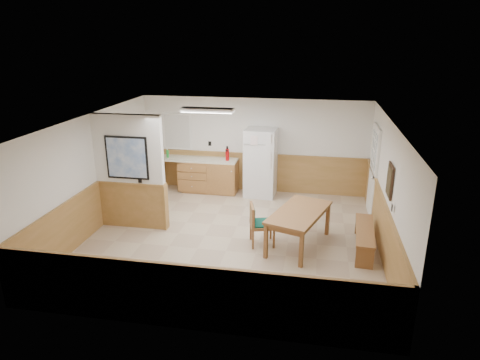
% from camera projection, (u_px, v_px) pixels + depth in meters
% --- Properties ---
extents(ground, '(6.00, 6.00, 0.00)m').
position_uv_depth(ground, '(232.00, 238.00, 8.96)').
color(ground, tan).
rests_on(ground, ground).
extents(ceiling, '(6.00, 6.00, 0.02)m').
position_uv_depth(ceiling, '(231.00, 120.00, 8.15)').
color(ceiling, white).
rests_on(ceiling, back_wall).
extents(back_wall, '(6.00, 0.02, 2.50)m').
position_uv_depth(back_wall, '(254.00, 145.00, 11.35)').
color(back_wall, white).
rests_on(back_wall, ground).
extents(right_wall, '(0.02, 6.00, 2.50)m').
position_uv_depth(right_wall, '(387.00, 191.00, 8.05)').
color(right_wall, white).
rests_on(right_wall, ground).
extents(left_wall, '(0.02, 6.00, 2.50)m').
position_uv_depth(left_wall, '(93.00, 173.00, 9.06)').
color(left_wall, white).
rests_on(left_wall, ground).
extents(wainscot_back, '(6.00, 0.04, 1.00)m').
position_uv_depth(wainscot_back, '(253.00, 172.00, 11.57)').
color(wainscot_back, '#AA7A44').
rests_on(wainscot_back, ground).
extents(wainscot_right, '(0.04, 6.00, 1.00)m').
position_uv_depth(wainscot_right, '(382.00, 227.00, 8.29)').
color(wainscot_right, '#AA7A44').
rests_on(wainscot_right, ground).
extents(wainscot_left, '(0.04, 6.00, 1.00)m').
position_uv_depth(wainscot_left, '(98.00, 206.00, 9.30)').
color(wainscot_left, '#AA7A44').
rests_on(wainscot_left, ground).
extents(partition_wall, '(1.50, 0.20, 2.50)m').
position_uv_depth(partition_wall, '(130.00, 173.00, 9.12)').
color(partition_wall, white).
rests_on(partition_wall, ground).
extents(kitchen_counter, '(2.20, 0.61, 1.00)m').
position_uv_depth(kitchen_counter, '(207.00, 175.00, 11.51)').
color(kitchen_counter, '#9D6D37').
rests_on(kitchen_counter, ground).
extents(exterior_door, '(0.07, 1.02, 2.15)m').
position_uv_depth(exterior_door, '(373.00, 171.00, 9.89)').
color(exterior_door, white).
rests_on(exterior_door, ground).
extents(kitchen_window, '(0.80, 0.04, 1.00)m').
position_uv_depth(kitchen_window, '(177.00, 131.00, 11.59)').
color(kitchen_window, white).
rests_on(kitchen_window, back_wall).
extents(wall_painting, '(0.04, 0.50, 0.60)m').
position_uv_depth(wall_painting, '(390.00, 181.00, 7.68)').
color(wall_painting, '#342114').
rests_on(wall_painting, right_wall).
extents(fluorescent_fixture, '(1.20, 0.30, 0.09)m').
position_uv_depth(fluorescent_fixture, '(207.00, 110.00, 9.52)').
color(fluorescent_fixture, white).
rests_on(fluorescent_fixture, ceiling).
extents(refrigerator, '(0.82, 0.74, 1.78)m').
position_uv_depth(refrigerator, '(261.00, 163.00, 11.08)').
color(refrigerator, white).
rests_on(refrigerator, ground).
extents(dining_table, '(1.31, 1.84, 0.75)m').
position_uv_depth(dining_table, '(299.00, 216.00, 8.42)').
color(dining_table, '#995E38').
rests_on(dining_table, ground).
extents(dining_bench, '(0.45, 1.58, 0.45)m').
position_uv_depth(dining_bench, '(364.00, 234.00, 8.35)').
color(dining_bench, '#995E38').
rests_on(dining_bench, ground).
extents(dining_chair, '(0.76, 0.60, 0.85)m').
position_uv_depth(dining_chair, '(258.00, 222.00, 8.54)').
color(dining_chair, '#995E38').
rests_on(dining_chair, ground).
extents(fire_extinguisher, '(0.11, 0.11, 0.38)m').
position_uv_depth(fire_extinguisher, '(227.00, 154.00, 11.19)').
color(fire_extinguisher, '#AA090C').
rests_on(fire_extinguisher, kitchen_counter).
extents(soap_bottle, '(0.07, 0.07, 0.21)m').
position_uv_depth(soap_bottle, '(168.00, 154.00, 11.48)').
color(soap_bottle, '#198C2E').
rests_on(soap_bottle, kitchen_counter).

